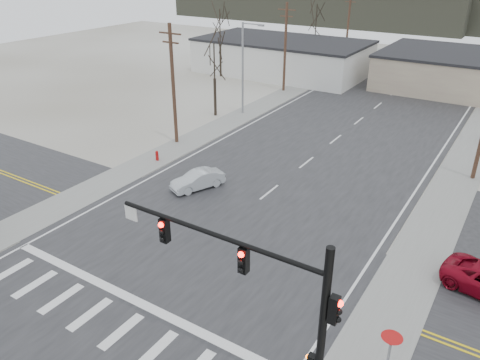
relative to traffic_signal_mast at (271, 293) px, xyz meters
The scene contains 20 objects.
ground 11.07m from the traffic_signal_mast, 141.84° to the left, with size 140.00×140.00×0.00m, color silver.
main_road 23.10m from the traffic_signal_mast, 110.42° to the left, with size 18.00×110.00×0.05m, color #252427.
cross_road 11.07m from the traffic_signal_mast, 141.84° to the left, with size 90.00×10.00×0.04m, color #252427.
sidewalk_left 32.41m from the traffic_signal_mast, 125.21° to the left, with size 3.00×90.00×0.06m, color gray.
sidewalk_right 26.75m from the traffic_signal_mast, 84.10° to the left, with size 3.00×90.00×0.06m, color gray.
traffic_signal_mast is the anchor object (origin of this frame).
fire_hydrant 23.39m from the traffic_signal_mast, 141.87° to the left, with size 0.24×0.24×0.87m.
yield_sign 5.21m from the traffic_signal_mast, 36.85° to the left, with size 0.80×0.80×2.35m.
building_left_far 52.07m from the traffic_signal_mast, 117.34° to the left, with size 22.30×12.30×4.50m.
upole_left_b 26.60m from the traffic_signal_mast, 136.81° to the left, with size 2.20×0.30×10.00m.
upole_left_c 42.85m from the traffic_signal_mast, 116.91° to the left, with size 2.20×0.30×10.00m.
upole_left_d 61.35m from the traffic_signal_mast, 108.43° to the left, with size 2.20×0.30×10.00m.
streetlight_main 33.84m from the traffic_signal_mast, 123.54° to the left, with size 2.40×0.25×9.00m.
tree_left_near 33.52m from the traffic_signal_mast, 128.57° to the left, with size 3.30×3.30×7.35m.
tree_left_far 56.63m from the traffic_signal_mast, 112.75° to the left, with size 3.96×3.96×8.82m.
tree_left_mid 50.12m from the traffic_signal_mast, 126.63° to the left, with size 3.96×3.96×8.82m.
hill_left 107.17m from the traffic_signal_mast, 113.59° to the left, with size 70.00×18.00×7.00m, color #333026.
sedan_crossing 17.77m from the traffic_signal_mast, 135.84° to the left, with size 1.33×3.82×1.26m, color #B5BBC0.
car_far_a 54.30m from the traffic_signal_mast, 97.75° to the left, with size 2.30×5.66×1.64m, color black.
car_far_b 71.57m from the traffic_signal_mast, 98.06° to the left, with size 1.42×3.53×1.20m, color black.
Camera 1 is at (13.68, -17.25, 14.97)m, focal length 35.00 mm.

